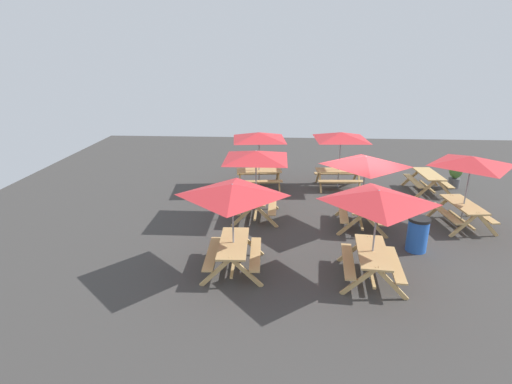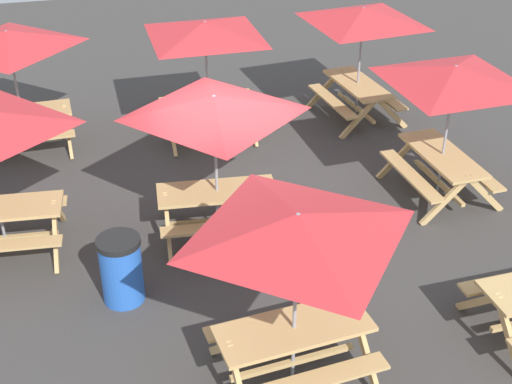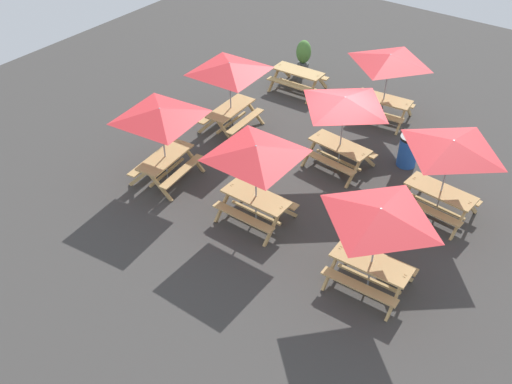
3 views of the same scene
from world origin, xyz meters
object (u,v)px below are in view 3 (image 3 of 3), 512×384
object	(u,v)px
picnic_table_5	(451,151)
potted_plant_0	(303,55)
picnic_table_0	(256,156)
picnic_table_4	(389,64)
picnic_table_3	(161,118)
trash_bin_blue	(408,151)
picnic_table_2	(230,72)
picnic_table_1	(379,220)
picnic_table_7	(298,76)
picnic_table_6	(344,107)

from	to	relation	value
picnic_table_5	potted_plant_0	world-z (taller)	picnic_table_5
picnic_table_0	picnic_table_4	world-z (taller)	same
picnic_table_3	trash_bin_blue	world-z (taller)	picnic_table_3
picnic_table_2	picnic_table_3	world-z (taller)	same
picnic_table_1	picnic_table_7	bearing A→B (deg)	130.86
picnic_table_3	picnic_table_7	distance (m)	6.86
picnic_table_0	picnic_table_1	world-z (taller)	same
picnic_table_3	picnic_table_0	bearing A→B (deg)	-95.13
picnic_table_2	picnic_table_6	distance (m)	3.86
picnic_table_0	picnic_table_1	distance (m)	3.47
picnic_table_1	picnic_table_6	xyz separation A→B (m)	(-2.92, 3.72, 0.00)
picnic_table_0	trash_bin_blue	size ratio (longest dim) A/B	2.89
picnic_table_1	picnic_table_7	world-z (taller)	picnic_table_1
picnic_table_7	picnic_table_6	bearing A→B (deg)	-44.68
picnic_table_2	picnic_table_6	size ratio (longest dim) A/B	1.21
picnic_table_1	picnic_table_4	xyz separation A→B (m)	(-3.13, 6.94, 0.00)
picnic_table_1	picnic_table_2	xyz separation A→B (m)	(-6.77, 3.52, 0.00)
picnic_table_5	trash_bin_blue	distance (m)	2.70
picnic_table_2	picnic_table_7	bearing A→B (deg)	-7.85
picnic_table_6	picnic_table_7	bearing A→B (deg)	142.71
picnic_table_2	potted_plant_0	bearing A→B (deg)	0.81
picnic_table_7	potted_plant_0	bearing A→B (deg)	113.44
picnic_table_4	picnic_table_7	size ratio (longest dim) A/B	1.27
picnic_table_3	potted_plant_0	distance (m)	8.12
picnic_table_2	picnic_table_6	world-z (taller)	same
picnic_table_0	picnic_table_2	world-z (taller)	same
picnic_table_6	potted_plant_0	world-z (taller)	picnic_table_6
picnic_table_0	picnic_table_4	distance (m)	6.59
picnic_table_1	picnic_table_6	world-z (taller)	same
picnic_table_1	picnic_table_6	bearing A→B (deg)	126.22
picnic_table_4	picnic_table_3	bearing A→B (deg)	-122.92
picnic_table_6	potted_plant_0	bearing A→B (deg)	137.78
picnic_table_3	picnic_table_7	xyz separation A→B (m)	(0.08, 6.71, -1.43)
picnic_table_0	picnic_table_2	bearing A→B (deg)	136.20
picnic_table_0	picnic_table_6	xyz separation A→B (m)	(0.54, 3.36, 0.00)
picnic_table_0	picnic_table_7	size ratio (longest dim) A/B	1.53
picnic_table_2	trash_bin_blue	xyz separation A→B (m)	(5.43, 1.46, -1.49)
picnic_table_5	picnic_table_7	xyz separation A→B (m)	(-6.73, 3.62, -1.43)
picnic_table_5	picnic_table_6	distance (m)	3.19
trash_bin_blue	picnic_table_2	bearing A→B (deg)	-165.00
picnic_table_5	picnic_table_7	distance (m)	7.77
picnic_table_5	picnic_table_7	world-z (taller)	picnic_table_5
picnic_table_6	trash_bin_blue	size ratio (longest dim) A/B	2.38
picnic_table_7	picnic_table_0	bearing A→B (deg)	-67.53
picnic_table_0	picnic_table_1	xyz separation A→B (m)	(3.46, -0.36, 0.00)
picnic_table_1	picnic_table_3	distance (m)	6.57
potted_plant_0	picnic_table_6	bearing A→B (deg)	-47.64
picnic_table_7	trash_bin_blue	distance (m)	5.52
picnic_table_4	picnic_table_6	bearing A→B (deg)	-91.85
picnic_table_1	trash_bin_blue	world-z (taller)	picnic_table_1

